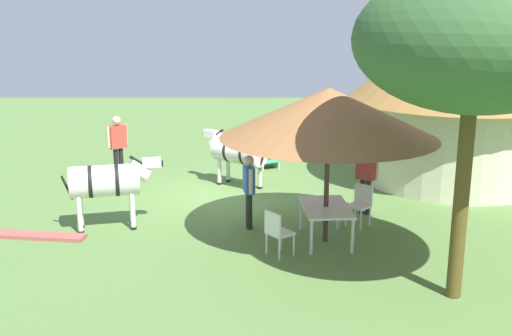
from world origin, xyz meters
name	(u,v)px	position (x,y,z in m)	size (l,w,h in m)	color
ground_plane	(226,195)	(0.00, 0.00, 0.00)	(36.00, 36.00, 0.00)	#577B3D
thatched_hut	(457,91)	(-1.40, 6.10, 2.47)	(5.88, 5.88, 4.43)	beige
shade_umbrella	(329,113)	(3.19, 2.17, 2.63)	(4.27, 4.27, 3.12)	#422B23
patio_dining_table	(326,210)	(3.19, 2.17, 0.66)	(1.57, 1.03, 0.74)	silver
patio_chair_west_end	(277,230)	(3.99, 1.16, 0.52)	(0.61, 0.60, 0.90)	white
patio_chair_east_end	(361,202)	(2.23, 3.03, 0.52)	(0.61, 0.61, 0.90)	white
guest_beside_umbrella	(249,185)	(2.42, 0.61, 0.97)	(0.57, 0.27, 1.61)	black
guest_behind_table	(366,172)	(1.44, 3.27, 1.00)	(0.42, 0.51, 1.66)	black
standing_watcher	(118,142)	(-1.53, -3.05, 1.07)	(0.48, 0.51, 1.77)	black
striped_lounge_chair	(266,159)	(-2.88, 1.04, 0.25)	(0.97, 0.83, 0.59)	#38A36A
zebra_nearest_camera	(238,151)	(-0.83, 0.27, 0.96)	(1.52, 1.79, 1.49)	silver
zebra_by_umbrella	(107,182)	(2.45, -2.39, 1.04)	(0.99, 2.08, 1.58)	silver
acacia_tree_behind_hut	(475,41)	(5.68, 4.01, 4.11)	(3.64, 3.64, 5.22)	#52441A
acacia_tree_left_background	(432,36)	(-6.85, 6.87, 3.70)	(2.52, 2.52, 4.49)	brown
brick_patio_kerb	(20,235)	(2.97, -4.14, 0.04)	(2.80, 0.36, 0.08)	#A7504B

